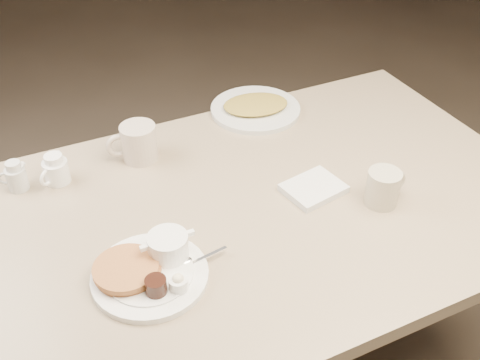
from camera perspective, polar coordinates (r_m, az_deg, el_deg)
name	(u,v)px	position (r m, az deg, el deg)	size (l,w,h in m)	color
diner_table	(243,257)	(1.50, 0.33, -7.70)	(1.50, 0.90, 0.75)	tan
main_plate	(150,268)	(1.22, -8.92, -8.61)	(0.30, 0.25, 0.07)	white
coffee_mug_near	(384,187)	(1.41, 14.12, -0.68)	(0.12, 0.09, 0.09)	beige
napkin	(313,188)	(1.44, 7.33, -0.84)	(0.16, 0.14, 0.02)	silver
coffee_mug_far	(138,143)	(1.54, -10.16, 3.68)	(0.14, 0.11, 0.10)	beige
creamer_left	(56,170)	(1.51, -17.89, 0.95)	(0.09, 0.08, 0.08)	white
creamer_right	(16,177)	(1.52, -21.41, 0.30)	(0.08, 0.06, 0.08)	silver
hash_plate	(255,108)	(1.75, 1.55, 7.22)	(0.32, 0.32, 0.04)	silver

